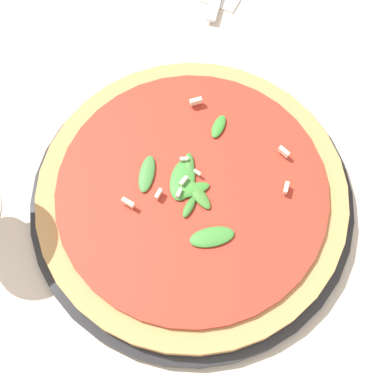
{
  "coord_description": "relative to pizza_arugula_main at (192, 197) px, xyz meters",
  "views": [
    {
      "loc": [
        -0.19,
        -0.12,
        0.55
      ],
      "look_at": [
        -0.03,
        0.03,
        0.03
      ],
      "focal_mm": 50.0,
      "sensor_mm": 36.0,
      "label": 1
    }
  ],
  "objects": [
    {
      "name": "ground_plane",
      "position": [
        0.03,
        -0.03,
        -0.02
      ],
      "size": [
        6.0,
        6.0,
        0.0
      ],
      "primitive_type": "plane",
      "color": "beige"
    },
    {
      "name": "pizza_arugula_main",
      "position": [
        0.0,
        0.0,
        0.0
      ],
      "size": [
        0.35,
        0.35,
        0.05
      ],
      "color": "black",
      "rests_on": "ground_plane"
    }
  ]
}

